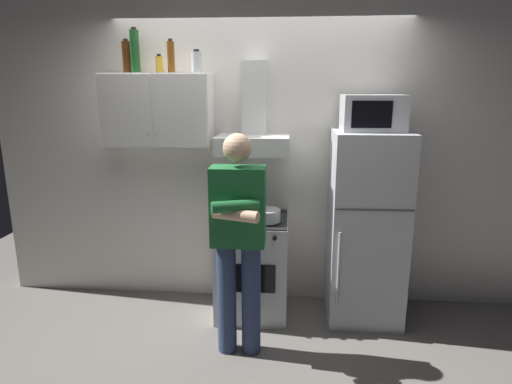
# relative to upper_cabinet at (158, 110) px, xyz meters

# --- Properties ---
(ground_plane) EXTENTS (7.00, 7.00, 0.00)m
(ground_plane) POSITION_rel_upper_cabinet_xyz_m (0.85, -0.37, -1.75)
(ground_plane) COLOR slate
(back_wall_tiled) EXTENTS (4.80, 0.10, 2.70)m
(back_wall_tiled) POSITION_rel_upper_cabinet_xyz_m (0.85, 0.23, -0.40)
(back_wall_tiled) COLOR silver
(back_wall_tiled) RESTS_ON ground_plane
(upper_cabinet) EXTENTS (0.90, 0.37, 0.60)m
(upper_cabinet) POSITION_rel_upper_cabinet_xyz_m (0.00, 0.00, 0.00)
(upper_cabinet) COLOR white
(stove_oven) EXTENTS (0.60, 0.62, 0.87)m
(stove_oven) POSITION_rel_upper_cabinet_xyz_m (0.80, -0.13, -1.32)
(stove_oven) COLOR silver
(stove_oven) RESTS_ON ground_plane
(range_hood) EXTENTS (0.60, 0.44, 0.75)m
(range_hood) POSITION_rel_upper_cabinet_xyz_m (0.80, 0.00, -0.15)
(range_hood) COLOR white
(refrigerator) EXTENTS (0.60, 0.62, 1.60)m
(refrigerator) POSITION_rel_upper_cabinet_xyz_m (1.75, -0.12, -0.95)
(refrigerator) COLOR silver
(refrigerator) RESTS_ON ground_plane
(microwave) EXTENTS (0.48, 0.37, 0.28)m
(microwave) POSITION_rel_upper_cabinet_xyz_m (1.75, -0.11, -0.01)
(microwave) COLOR #B7BABF
(microwave) RESTS_ON refrigerator
(person_standing) EXTENTS (0.38, 0.33, 1.64)m
(person_standing) POSITION_rel_upper_cabinet_xyz_m (0.75, -0.73, -0.85)
(person_standing) COLOR navy
(person_standing) RESTS_ON ground_plane
(cooking_pot) EXTENTS (0.32, 0.22, 0.10)m
(cooking_pot) POSITION_rel_upper_cabinet_xyz_m (0.93, -0.24, -0.83)
(cooking_pot) COLOR #B7BABF
(cooking_pot) RESTS_ON stove_oven
(bottle_wine_green) EXTENTS (0.08, 0.08, 0.36)m
(bottle_wine_green) POSITION_rel_upper_cabinet_xyz_m (-0.17, 0.01, 0.47)
(bottle_wine_green) COLOR #19471E
(bottle_wine_green) RESTS_ON upper_cabinet
(bottle_spice_jar) EXTENTS (0.06, 0.06, 0.15)m
(bottle_spice_jar) POSITION_rel_upper_cabinet_xyz_m (0.02, 0.04, 0.37)
(bottle_spice_jar) COLOR gold
(bottle_spice_jar) RESTS_ON upper_cabinet
(bottle_canister_steel) EXTENTS (0.08, 0.08, 0.19)m
(bottle_canister_steel) POSITION_rel_upper_cabinet_xyz_m (0.33, 0.04, 0.39)
(bottle_canister_steel) COLOR #B2B5BA
(bottle_canister_steel) RESTS_ON upper_cabinet
(bottle_rum_dark) EXTENTS (0.07, 0.07, 0.27)m
(bottle_rum_dark) POSITION_rel_upper_cabinet_xyz_m (-0.26, 0.04, 0.43)
(bottle_rum_dark) COLOR #47230F
(bottle_rum_dark) RESTS_ON upper_cabinet
(bottle_beer_brown) EXTENTS (0.06, 0.06, 0.27)m
(bottle_beer_brown) POSITION_rel_upper_cabinet_xyz_m (0.13, -0.01, 0.43)
(bottle_beer_brown) COLOR brown
(bottle_beer_brown) RESTS_ON upper_cabinet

